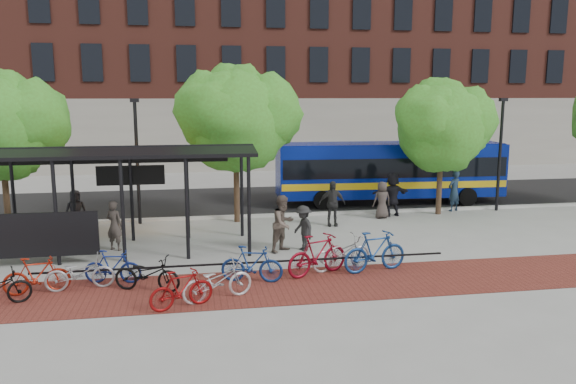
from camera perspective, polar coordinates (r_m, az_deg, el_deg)
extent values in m
plane|color=#9E9E99|center=(21.03, 3.74, -4.68)|extent=(160.00, 160.00, 0.00)
cube|color=black|center=(28.69, 0.04, -0.71)|extent=(160.00, 8.00, 0.01)
cube|color=#B7B7B2|center=(24.82, 1.60, -2.26)|extent=(160.00, 0.25, 0.12)
cube|color=maroon|center=(15.95, 0.87, -9.45)|extent=(24.00, 3.00, 0.01)
cube|color=black|center=(16.62, -4.17, -8.67)|extent=(12.00, 0.05, 0.95)
cube|color=brown|center=(48.35, 8.45, 15.39)|extent=(55.00, 14.00, 20.00)
cylinder|color=black|center=(21.87, -26.10, -0.69)|extent=(0.12, 0.12, 3.30)
cylinder|color=black|center=(18.79, -22.52, -2.03)|extent=(0.12, 0.12, 3.30)
cylinder|color=black|center=(21.38, -20.95, -0.55)|extent=(0.12, 0.12, 3.30)
cylinder|color=black|center=(18.44, -16.45, -1.89)|extent=(0.12, 0.12, 3.30)
cylinder|color=black|center=(21.08, -15.62, -0.41)|extent=(0.12, 0.12, 3.30)
cylinder|color=black|center=(18.31, -10.23, -1.72)|extent=(0.12, 0.12, 3.30)
cylinder|color=black|center=(20.96, -10.18, -0.25)|extent=(0.12, 0.12, 3.30)
cylinder|color=black|center=(18.39, -3.98, -1.53)|extent=(0.12, 0.12, 3.30)
cylinder|color=black|center=(21.03, -4.72, -0.09)|extent=(0.12, 0.12, 3.30)
cube|color=black|center=(19.13, -25.35, -4.02)|extent=(4.50, 0.08, 1.40)
cube|color=black|center=(18.96, -19.50, 3.77)|extent=(10.60, 1.65, 0.29)
cube|color=black|center=(20.33, -18.85, 4.19)|extent=(10.60, 1.65, 0.29)
cube|color=black|center=(21.06, -18.49, 3.29)|extent=(9.00, 0.10, 0.40)
cube|color=black|center=(21.06, -15.69, 1.65)|extent=(2.40, 0.12, 0.70)
cube|color=#FF7200|center=(21.14, -15.66, 1.68)|extent=(2.20, 0.02, 0.55)
cylinder|color=#382619|center=(24.54, -26.67, -0.77)|extent=(0.24, 0.24, 2.38)
sphere|color=#3E7820|center=(24.23, -27.19, 5.72)|extent=(4.00, 4.00, 4.00)
sphere|color=#3E7820|center=(24.13, -24.82, 6.60)|extent=(3.20, 3.20, 3.20)
sphere|color=#3E7820|center=(24.55, -26.83, 7.67)|extent=(2.80, 2.80, 2.80)
cylinder|color=#382619|center=(23.51, -5.23, -0.01)|extent=(0.24, 0.24, 2.52)
sphere|color=#3E7820|center=(23.18, -5.35, 7.17)|extent=(4.20, 4.20, 4.20)
sphere|color=#3E7820|center=(23.47, -2.82, 7.97)|extent=(3.36, 3.36, 3.36)
sphere|color=#3E7820|center=(22.82, -7.43, 8.09)|extent=(3.15, 3.15, 3.15)
sphere|color=#3E7820|center=(23.57, -5.21, 9.16)|extent=(2.94, 2.94, 2.94)
cylinder|color=#382619|center=(25.82, 15.10, 0.31)|extent=(0.24, 0.24, 2.27)
sphere|color=#3E7820|center=(25.52, 15.37, 6.20)|extent=(3.80, 3.80, 3.80)
sphere|color=#3E7820|center=(26.10, 17.12, 6.85)|extent=(3.04, 3.04, 3.04)
sphere|color=#3E7820|center=(24.92, 14.11, 7.09)|extent=(2.85, 2.85, 2.85)
sphere|color=#3E7820|center=(25.89, 15.28, 8.02)|extent=(2.66, 2.66, 2.66)
cylinder|color=black|center=(23.66, -15.05, 2.80)|extent=(0.14, 0.14, 5.00)
cube|color=black|center=(23.50, -15.33, 8.98)|extent=(0.35, 0.20, 0.15)
cylinder|color=black|center=(27.29, 20.71, 3.40)|extent=(0.14, 0.14, 5.00)
cube|color=black|center=(27.14, 21.04, 8.75)|extent=(0.35, 0.20, 0.15)
cube|color=navy|center=(27.86, 10.27, 2.28)|extent=(11.09, 2.92, 2.52)
cube|color=black|center=(27.83, 10.29, 2.70)|extent=(10.87, 2.95, 0.92)
cube|color=yellow|center=(27.94, 10.24, 1.03)|extent=(10.98, 2.96, 0.32)
cube|color=navy|center=(27.72, 10.35, 4.77)|extent=(10.86, 2.67, 0.16)
cylinder|color=black|center=(26.07, 3.56, -0.83)|extent=(0.89, 0.30, 0.88)
cylinder|color=black|center=(28.38, 2.69, 0.05)|extent=(0.89, 0.30, 0.88)
cylinder|color=black|center=(28.19, 17.75, -0.48)|extent=(0.89, 0.30, 0.88)
cylinder|color=black|center=(30.34, 15.90, 0.32)|extent=(0.89, 0.30, 0.88)
imported|color=maroon|center=(16.57, -24.16, -7.75)|extent=(1.76, 0.79, 1.02)
imported|color=gray|center=(16.48, -20.39, -7.71)|extent=(1.90, 0.93, 0.96)
imported|color=navy|center=(16.71, -17.37, -7.26)|extent=(1.68, 0.75, 0.97)
imported|color=black|center=(15.82, -14.11, -8.07)|extent=(1.97, 1.23, 0.98)
imported|color=maroon|center=(14.42, -10.77, -9.67)|extent=(1.72, 1.05, 1.00)
imported|color=#BCBBBE|center=(14.83, -7.19, -8.96)|extent=(2.06, 1.34, 1.02)
imported|color=navy|center=(16.07, -3.69, -7.32)|extent=(1.85, 0.95, 1.07)
imported|color=maroon|center=(16.65, 3.00, -6.38)|extent=(2.14, 1.35, 1.25)
imported|color=#BBBBBE|center=(17.22, 5.43, -6.18)|extent=(2.13, 1.23, 1.06)
imported|color=navy|center=(17.14, 8.82, -5.99)|extent=(2.17, 1.04, 1.26)
imported|color=black|center=(23.24, -20.75, -1.81)|extent=(0.95, 0.78, 1.66)
imported|color=#423B35|center=(20.09, -17.22, -3.26)|extent=(0.76, 0.68, 1.74)
imported|color=#292929|center=(22.78, 4.50, -1.18)|extent=(1.10, 0.50, 1.84)
imported|color=black|center=(24.97, 10.55, -0.25)|extent=(1.86, 0.91, 1.92)
imported|color=#3D3531|center=(24.46, 9.53, -0.81)|extent=(0.82, 0.57, 1.60)
imported|color=#1B2D40|center=(26.70, 16.51, 0.11)|extent=(0.81, 0.70, 1.87)
imported|color=brown|center=(19.03, -0.47, -3.21)|extent=(1.20, 1.17, 1.94)
imported|color=black|center=(19.19, 1.56, -3.68)|extent=(0.89, 1.15, 1.56)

